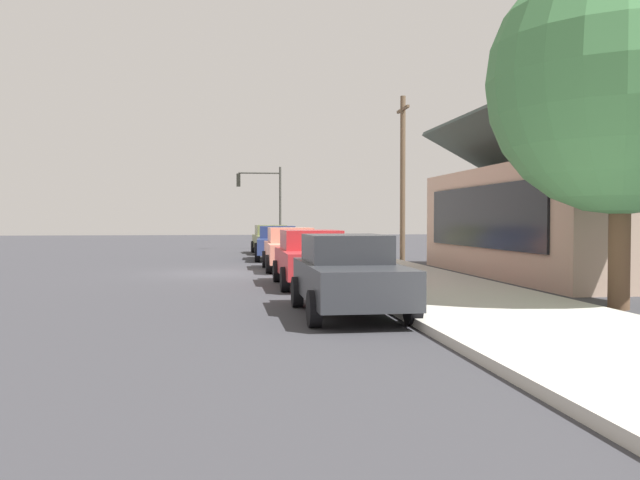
{
  "coord_description": "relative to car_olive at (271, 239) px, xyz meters",
  "views": [
    {
      "loc": [
        23.92,
        0.23,
        1.9
      ],
      "look_at": [
        -2.0,
        3.86,
        1.1
      ],
      "focal_mm": 37.73,
      "sensor_mm": 36.0,
      "label": 1
    }
  ],
  "objects": [
    {
      "name": "car_charcoal",
      "position": [
        24.27,
        -0.07,
        -0.0
      ],
      "size": [
        4.47,
        2.02,
        1.59
      ],
      "rotation": [
        0.0,
        0.0,
        0.0
      ],
      "color": "#2D3035",
      "rests_on": "ground"
    },
    {
      "name": "storefront_building",
      "position": [
        16.19,
        9.27,
        1.14
      ],
      "size": [
        12.59,
        7.17,
        5.58
      ],
      "color": "tan",
      "rests_on": "ground"
    },
    {
      "name": "ground_plane",
      "position": [
        13.5,
        -2.72,
        -0.82
      ],
      "size": [
        120.0,
        120.0,
        0.0
      ],
      "primitive_type": "plane",
      "color": "#38383D"
    },
    {
      "name": "utility_pole_wooden",
      "position": [
        7.63,
        5.48,
        3.11
      ],
      "size": [
        1.8,
        0.24,
        7.5
      ],
      "color": "brown",
      "rests_on": "ground"
    },
    {
      "name": "sidewalk_curb",
      "position": [
        13.5,
        2.88,
        -0.74
      ],
      "size": [
        60.0,
        4.2,
        0.16
      ],
      "primitive_type": "cube",
      "color": "beige",
      "rests_on": "ground"
    },
    {
      "name": "shade_tree",
      "position": [
        24.31,
        5.72,
        3.96
      ],
      "size": [
        5.59,
        5.59,
        7.58
      ],
      "color": "brown",
      "rests_on": "ground"
    },
    {
      "name": "car_navy",
      "position": [
        5.89,
        -0.09,
        0.0
      ],
      "size": [
        4.76,
        2.28,
        1.59
      ],
      "rotation": [
        0.0,
        0.0,
        -0.06
      ],
      "color": "navy",
      "rests_on": "ground"
    },
    {
      "name": "car_cherry",
      "position": [
        18.38,
        -0.05,
        -0.0
      ],
      "size": [
        4.59,
        2.06,
        1.59
      ],
      "rotation": [
        0.0,
        0.0,
        -0.0
      ],
      "color": "red",
      "rests_on": "ground"
    },
    {
      "name": "traffic_light_main",
      "position": [
        -4.68,
        -0.18,
        2.68
      ],
      "size": [
        0.37,
        2.79,
        5.2
      ],
      "color": "#383833",
      "rests_on": "ground"
    },
    {
      "name": "fire_hydrant_red",
      "position": [
        20.04,
        1.48,
        -0.32
      ],
      "size": [
        0.22,
        0.22,
        0.71
      ],
      "color": "red",
      "rests_on": "sidewalk_curb"
    },
    {
      "name": "car_coral",
      "position": [
        12.25,
        -0.07,
        0.0
      ],
      "size": [
        4.71,
        2.09,
        1.59
      ],
      "rotation": [
        0.0,
        0.0,
        -0.01
      ],
      "color": "#EA8C75",
      "rests_on": "ground"
    },
    {
      "name": "car_olive",
      "position": [
        0.0,
        0.0,
        0.0
      ],
      "size": [
        4.65,
        2.15,
        1.59
      ],
      "rotation": [
        0.0,
        0.0,
        0.02
      ],
      "color": "olive",
      "rests_on": "ground"
    }
  ]
}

